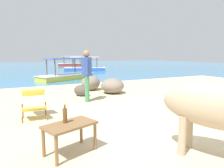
% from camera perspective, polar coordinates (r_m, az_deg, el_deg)
% --- Properties ---
extents(sand_beach, '(18.00, 14.00, 0.04)m').
position_cam_1_polar(sand_beach, '(4.66, 19.45, -11.12)').
color(sand_beach, '#CCB78E').
rests_on(sand_beach, ground).
extents(water_surface, '(60.00, 36.00, 0.03)m').
position_cam_1_polar(water_surface, '(25.26, -19.43, 4.35)').
color(water_surface, teal).
rests_on(water_surface, ground).
extents(low_bench_table, '(0.86, 0.66, 0.46)m').
position_cam_1_polar(low_bench_table, '(3.20, -11.66, -12.09)').
color(low_bench_table, brown).
rests_on(low_bench_table, sand_beach).
extents(bottle, '(0.07, 0.07, 0.30)m').
position_cam_1_polar(bottle, '(3.19, -12.98, -8.44)').
color(bottle, brown).
rests_on(bottle, low_bench_table).
extents(deck_chair_far, '(0.60, 0.81, 0.68)m').
position_cam_1_polar(deck_chair_far, '(5.19, -20.93, -4.57)').
color(deck_chair_far, brown).
rests_on(deck_chair_far, sand_beach).
extents(person_standing, '(0.32, 0.49, 1.62)m').
position_cam_1_polar(person_standing, '(6.48, -7.06, 3.42)').
color(person_standing, '#428956').
rests_on(person_standing, sand_beach).
extents(shore_rock_large, '(0.65, 0.70, 0.40)m').
position_cam_1_polar(shore_rock_large, '(7.45, -8.61, -1.79)').
color(shore_rock_large, brown).
rests_on(shore_rock_large, sand_beach).
extents(shore_rock_medium, '(1.09, 1.13, 0.58)m').
position_cam_1_polar(shore_rock_medium, '(7.86, 0.13, -0.48)').
color(shore_rock_medium, gray).
rests_on(shore_rock_medium, sand_beach).
extents(shore_rock_small, '(1.08, 1.03, 0.60)m').
position_cam_1_polar(shore_rock_small, '(8.59, -5.96, 0.28)').
color(shore_rock_small, gray).
rests_on(shore_rock_small, sand_beach).
extents(boat_yellow, '(3.81, 2.64, 1.29)m').
position_cam_1_polar(boat_yellow, '(12.69, -12.66, 2.48)').
color(boat_yellow, gold).
rests_on(boat_yellow, water_surface).
extents(boat_blue, '(3.84, 2.45, 1.29)m').
position_cam_1_polar(boat_blue, '(18.90, -7.52, 4.46)').
color(boat_blue, '#3866B7').
rests_on(boat_blue, water_surface).
extents(boat_red, '(3.79, 1.61, 1.29)m').
position_cam_1_polar(boat_red, '(27.57, -10.98, 5.57)').
color(boat_red, '#C63833').
rests_on(boat_red, water_surface).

